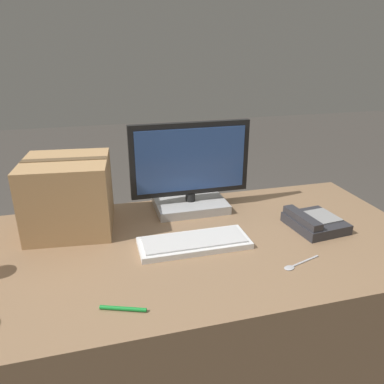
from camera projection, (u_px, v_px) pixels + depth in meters
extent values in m
plane|color=#47423D|center=(195.00, 383.00, 1.71)|extent=(12.00, 12.00, 0.00)
cube|color=#8C6B4C|center=(195.00, 319.00, 1.57)|extent=(1.80, 0.90, 0.74)
cube|color=#B7B7B7|center=(190.00, 204.00, 1.72)|extent=(0.32, 0.23, 0.04)
cylinder|color=black|center=(190.00, 197.00, 1.71)|extent=(0.04, 0.04, 0.04)
cube|color=black|center=(190.00, 159.00, 1.64)|extent=(0.53, 0.03, 0.32)
cube|color=#2D4C8C|center=(191.00, 160.00, 1.63)|extent=(0.49, 0.01, 0.28)
cube|color=silver|center=(194.00, 243.00, 1.41)|extent=(0.42, 0.16, 0.02)
cube|color=silver|center=(194.00, 240.00, 1.40)|extent=(0.38, 0.13, 0.01)
cube|color=#2D2D33|center=(315.00, 223.00, 1.54)|extent=(0.22, 0.23, 0.04)
cube|color=#2D2D33|center=(302.00, 218.00, 1.51)|extent=(0.07, 0.21, 0.03)
cube|color=gray|center=(323.00, 217.00, 1.55)|extent=(0.12, 0.14, 0.01)
cube|color=#B2B2B7|center=(305.00, 261.00, 1.31)|extent=(0.13, 0.05, 0.00)
ellipsoid|color=#B2B2B7|center=(289.00, 268.00, 1.27)|extent=(0.05, 0.04, 0.00)
cube|color=tan|center=(69.00, 195.00, 1.50)|extent=(0.36, 0.35, 0.29)
cube|color=brown|center=(64.00, 159.00, 1.44)|extent=(0.32, 0.07, 0.00)
cylinder|color=#198C33|center=(123.00, 309.00, 1.07)|extent=(0.13, 0.06, 0.01)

